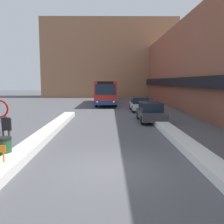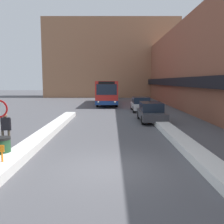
# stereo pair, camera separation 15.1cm
# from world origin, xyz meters

# --- Properties ---
(ground_plane) EXTENTS (160.00, 160.00, 0.00)m
(ground_plane) POSITION_xyz_m (0.00, 0.00, 0.00)
(ground_plane) COLOR #515156
(building_row_right) EXTENTS (5.50, 60.00, 9.55)m
(building_row_right) POSITION_xyz_m (9.97, 24.00, 4.76)
(building_row_right) COLOR brown
(building_row_right) RESTS_ON ground_plane
(building_backdrop_far) EXTENTS (26.00, 8.00, 15.01)m
(building_backdrop_far) POSITION_xyz_m (0.00, 42.88, 7.51)
(building_backdrop_far) COLOR #996B4C
(building_backdrop_far) RESTS_ON ground_plane
(snow_bank_left) EXTENTS (0.90, 17.17, 0.35)m
(snow_bank_left) POSITION_xyz_m (-3.60, 5.22, 0.18)
(snow_bank_left) COLOR silver
(snow_bank_left) RESTS_ON ground_plane
(snow_bank_right) EXTENTS (0.90, 13.04, 0.35)m
(snow_bank_right) POSITION_xyz_m (3.60, 4.07, 0.17)
(snow_bank_right) COLOR silver
(snow_bank_right) RESTS_ON ground_plane
(city_bus) EXTENTS (2.65, 12.52, 3.14)m
(city_bus) POSITION_xyz_m (-0.46, 25.73, 1.71)
(city_bus) COLOR red
(city_bus) RESTS_ON ground_plane
(parked_car_front) EXTENTS (1.84, 4.57, 1.49)m
(parked_car_front) POSITION_xyz_m (3.20, 10.70, 0.74)
(parked_car_front) COLOR #38383D
(parked_car_front) RESTS_ON ground_plane
(parked_car_middle) EXTENTS (1.92, 4.34, 1.48)m
(parked_car_middle) POSITION_xyz_m (3.20, 17.64, 0.74)
(parked_car_middle) COLOR silver
(parked_car_middle) RESTS_ON ground_plane
(stop_sign) EXTENTS (0.76, 0.08, 2.35)m
(stop_sign) POSITION_xyz_m (-4.59, 1.77, 1.71)
(stop_sign) COLOR gray
(stop_sign) RESTS_ON ground_plane
(pedestrian) EXTENTS (0.52, 0.29, 1.62)m
(pedestrian) POSITION_xyz_m (-4.93, 3.10, 0.98)
(pedestrian) COLOR brown
(pedestrian) RESTS_ON ground_plane
(trash_bin) EXTENTS (0.59, 0.59, 0.95)m
(trash_bin) POSITION_xyz_m (-4.12, 0.94, 0.48)
(trash_bin) COLOR #234C2D
(trash_bin) RESTS_ON ground_plane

